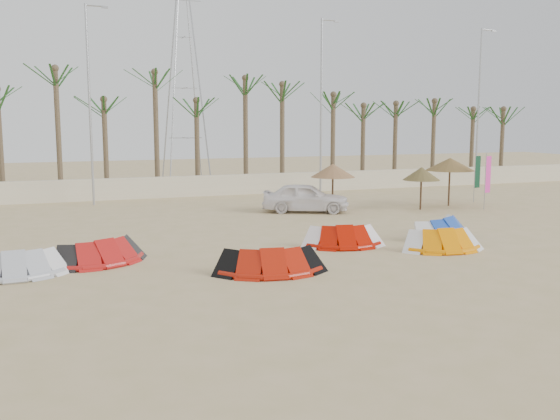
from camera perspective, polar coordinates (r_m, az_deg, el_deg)
name	(u,v)px	position (r m, az deg, el deg)	size (l,w,h in m)	color
ground	(350,279)	(18.95, 6.40, -6.32)	(120.00, 120.00, 0.00)	tan
boundary_wall	(191,186)	(39.45, -8.16, 2.17)	(60.00, 0.30, 1.30)	beige
palm_line	(194,93)	(40.89, -7.86, 10.51)	(52.00, 4.00, 7.70)	brown
lamp_b	(90,102)	(36.44, -16.96, 9.47)	(1.25, 0.14, 11.00)	#A5A8AD
lamp_c	(322,104)	(39.88, 3.83, 9.66)	(1.25, 0.14, 11.00)	#A5A8AD
lamp_d	(479,105)	(46.13, 17.73, 9.09)	(1.25, 0.14, 11.00)	#A5A8AD
pylon	(187,187)	(45.57, -8.54, 2.14)	(3.00, 3.00, 14.00)	#A5A8AD
kite_grey	(14,262)	(20.88, -23.12, -4.41)	(3.15, 1.67, 0.90)	#A9ADB6
kite_red_left	(101,250)	(21.83, -16.04, -3.53)	(3.67, 2.64, 0.90)	#B41613
kite_red_mid	(267,259)	(19.68, -1.17, -4.48)	(3.56, 1.97, 0.90)	#A51706
kite_red_right	(340,235)	(23.84, 5.50, -2.28)	(3.25, 2.04, 0.90)	#AB0F00
kite_orange	(439,238)	(23.77, 14.34, -2.53)	(3.14, 1.86, 0.90)	orange
kite_blue	(438,226)	(26.47, 14.28, -1.44)	(3.84, 2.75, 0.90)	#1C47B4
parasol_left	(333,171)	(32.65, 4.86, 3.61)	(2.33, 2.33, 2.50)	#4C331E
parasol_mid	(421,174)	(34.04, 12.81, 3.26)	(1.99, 1.99, 2.28)	#4C331E
parasol_right	(450,164)	(35.91, 15.28, 4.05)	(2.72, 2.72, 2.68)	#4C331E
flag_pink	(488,176)	(35.10, 18.48, 2.96)	(0.45, 0.12, 3.02)	#A5A8AD
flag_green	(477,173)	(38.01, 17.58, 3.22)	(0.45, 0.08, 2.86)	#A5A8AD
car	(306,197)	(32.45, 2.36, 1.15)	(1.80, 4.47, 1.52)	white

